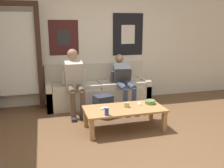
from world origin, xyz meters
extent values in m
plane|color=brown|center=(0.00, 0.00, 0.00)|extent=(18.00, 18.00, 0.00)
cube|color=silver|center=(0.00, 2.41, 1.27)|extent=(10.00, 0.05, 2.55)
cube|color=#471E1E|center=(-0.86, 2.37, 1.44)|extent=(0.62, 0.01, 0.73)
cube|color=#2D2D33|center=(-0.86, 2.37, 1.44)|extent=(0.28, 0.01, 0.33)
cube|color=black|center=(0.57, 2.37, 1.49)|extent=(0.71, 0.01, 0.93)
cube|color=silver|center=(0.57, 2.37, 1.49)|extent=(0.32, 0.01, 0.42)
cube|color=#382319|center=(-1.38, 2.18, 1.02)|extent=(0.10, 0.10, 2.05)
cube|color=#382319|center=(-1.83, 2.18, 2.10)|extent=(1.00, 0.10, 0.10)
cube|color=silver|center=(-1.83, 2.20, 1.13)|extent=(0.82, 0.02, 1.64)
cube|color=beige|center=(-0.20, 2.32, 0.44)|extent=(2.20, 0.13, 0.87)
cube|color=beige|center=(-0.20, 1.98, 0.20)|extent=(2.20, 0.54, 0.41)
cube|color=beige|center=(-1.24, 1.98, 0.26)|extent=(0.12, 0.54, 0.53)
cube|color=beige|center=(0.84, 1.98, 0.26)|extent=(0.12, 0.54, 0.53)
cube|color=beige|center=(-0.69, 1.98, 0.46)|extent=(0.96, 0.50, 0.10)
cube|color=beige|center=(0.29, 1.98, 0.46)|extent=(0.96, 0.50, 0.10)
cube|color=#B27F4C|center=(-0.07, 0.67, 0.35)|extent=(1.32, 0.64, 0.03)
cube|color=#B27F4C|center=(-0.67, 0.93, 0.17)|extent=(0.07, 0.07, 0.34)
cube|color=#B27F4C|center=(0.54, 0.93, 0.17)|extent=(0.07, 0.07, 0.34)
cube|color=#B27F4C|center=(-0.67, 0.40, 0.17)|extent=(0.07, 0.07, 0.34)
cube|color=#B27F4C|center=(0.54, 0.40, 0.17)|extent=(0.07, 0.07, 0.34)
cylinder|color=brown|center=(-0.83, 1.57, 0.51)|extent=(0.11, 0.41, 0.11)
cylinder|color=brown|center=(-0.83, 1.36, 0.27)|extent=(0.10, 0.10, 0.48)
cube|color=#232328|center=(-0.83, 1.29, 0.03)|extent=(0.11, 0.25, 0.05)
cylinder|color=brown|center=(-0.65, 1.57, 0.51)|extent=(0.11, 0.41, 0.11)
cylinder|color=brown|center=(-0.65, 1.36, 0.27)|extent=(0.10, 0.10, 0.48)
cube|color=#232328|center=(-0.65, 1.29, 0.03)|extent=(0.11, 0.25, 0.05)
cube|color=beige|center=(-0.74, 1.83, 0.75)|extent=(0.34, 0.33, 0.53)
sphere|color=#9E7556|center=(-0.74, 1.91, 1.14)|extent=(0.21, 0.21, 0.21)
cylinder|color=beige|center=(-0.94, 1.83, 0.71)|extent=(0.08, 0.11, 0.28)
cylinder|color=beige|center=(-0.55, 1.83, 0.71)|extent=(0.08, 0.11, 0.28)
cylinder|color=#384256|center=(0.17, 1.55, 0.51)|extent=(0.11, 0.44, 0.11)
cylinder|color=#384256|center=(0.17, 1.34, 0.27)|extent=(0.10, 0.10, 0.48)
cube|color=#232328|center=(0.17, 1.27, 0.03)|extent=(0.11, 0.25, 0.05)
cylinder|color=#384256|center=(0.35, 1.55, 0.51)|extent=(0.11, 0.44, 0.11)
cylinder|color=#384256|center=(0.35, 1.34, 0.27)|extent=(0.10, 0.10, 0.48)
cube|color=#232328|center=(0.35, 1.27, 0.03)|extent=(0.11, 0.25, 0.05)
cube|color=#3F3F44|center=(0.26, 1.87, 0.70)|extent=(0.38, 0.43, 0.47)
sphere|color=#9E7556|center=(0.26, 2.03, 1.00)|extent=(0.19, 0.19, 0.19)
cylinder|color=#3F3F44|center=(0.07, 1.89, 0.65)|extent=(0.08, 0.13, 0.24)
cylinder|color=#3F3F44|center=(0.46, 1.89, 0.65)|extent=(0.08, 0.13, 0.24)
cube|color=#282D38|center=(-0.26, 1.35, 0.20)|extent=(0.38, 0.33, 0.41)
cube|color=#282D38|center=(-0.23, 1.24, 0.11)|extent=(0.24, 0.14, 0.18)
cylinder|color=#607F47|center=(0.44, 0.76, 0.40)|extent=(0.18, 0.18, 0.06)
torus|color=#607F47|center=(0.44, 0.76, 0.42)|extent=(0.18, 0.18, 0.02)
cylinder|color=tan|center=(-0.01, 0.70, 0.41)|extent=(0.09, 0.09, 0.08)
cylinder|color=black|center=(-0.01, 0.70, 0.45)|extent=(0.00, 0.00, 0.01)
cylinder|color=#28479E|center=(-0.43, 0.42, 0.43)|extent=(0.07, 0.07, 0.12)
cylinder|color=silver|center=(-0.43, 0.42, 0.49)|extent=(0.06, 0.06, 0.00)
cube|color=white|center=(0.25, 0.79, 0.38)|extent=(0.06, 0.15, 0.02)
cylinder|color=#333842|center=(0.25, 0.82, 0.39)|extent=(0.01, 0.01, 0.00)
cube|color=white|center=(-0.42, 0.72, 0.38)|extent=(0.11, 0.14, 0.02)
cylinder|color=#333842|center=(-0.40, 0.75, 0.39)|extent=(0.01, 0.01, 0.00)
camera|label=1|loc=(-1.32, -3.04, 1.73)|focal=40.00mm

